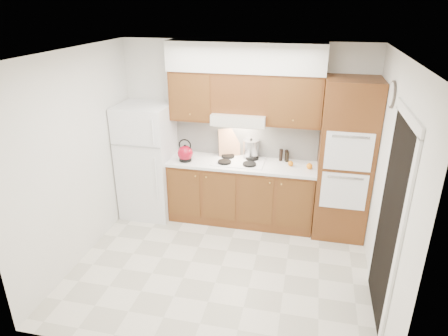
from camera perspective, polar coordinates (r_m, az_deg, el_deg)
name	(u,v)px	position (r m, az deg, el deg)	size (l,w,h in m)	color
floor	(222,266)	(5.18, -0.36, -13.79)	(3.60, 3.60, 0.00)	beige
ceiling	(221,53)	(4.19, -0.44, 16.07)	(3.60, 3.60, 0.00)	white
wall_back	(244,132)	(5.91, 2.89, 5.16)	(3.60, 0.02, 2.60)	white
wall_left	(78,159)	(5.21, -20.08, 1.26)	(0.02, 3.00, 2.60)	white
wall_right	(389,186)	(4.51, 22.49, -2.44)	(0.02, 3.00, 2.60)	white
fridge	(148,161)	(6.12, -10.86, 1.02)	(0.75, 0.72, 1.72)	white
base_cabinets	(241,193)	(5.95, 2.47, -3.54)	(2.11, 0.60, 0.90)	brown
countertop	(242,164)	(5.75, 2.53, 0.61)	(2.13, 0.62, 0.04)	white
backsplash	(245,138)	(5.92, 3.09, 4.36)	(2.11, 0.03, 0.56)	white
oven_cabinet	(345,161)	(5.62, 16.88, 1.03)	(0.70, 0.65, 2.20)	brown
upper_cab_left	(193,95)	(5.77, -4.42, 10.35)	(0.63, 0.33, 0.70)	brown
upper_cab_right	(295,100)	(5.53, 10.12, 9.51)	(0.73, 0.33, 0.70)	brown
range_hood	(240,118)	(5.62, 2.29, 7.17)	(0.75, 0.45, 0.15)	silver
upper_cab_over_hood	(241,92)	(5.59, 2.46, 10.78)	(0.75, 0.33, 0.55)	brown
soffit	(245,57)	(5.49, 3.05, 15.57)	(2.13, 0.36, 0.40)	silver
cooktop	(238,161)	(5.76, 2.08, 0.97)	(0.74, 0.50, 0.01)	white
doorway	(389,224)	(4.31, 22.50, -7.38)	(0.02, 0.90, 2.10)	black
wall_clock	(392,94)	(4.77, 22.91, 9.67)	(0.30, 0.30, 0.02)	#3F3833
kettle	(185,153)	(5.77, -5.57, 2.13)	(0.22, 0.22, 0.22)	maroon
cutting_board	(229,143)	(5.92, 0.77, 3.60)	(0.32, 0.02, 0.42)	tan
stock_pot	(251,148)	(5.86, 3.86, 2.82)	(0.23, 0.23, 0.24)	#BDBCC1
condiment_a	(281,155)	(5.83, 8.13, 1.86)	(0.05, 0.05, 0.18)	black
condiment_b	(286,155)	(5.84, 8.91, 1.80)	(0.05, 0.05, 0.16)	black
condiment_c	(287,157)	(5.81, 9.02, 1.59)	(0.05, 0.05, 0.15)	black
orange_near	(309,166)	(5.63, 12.10, 0.26)	(0.08, 0.08, 0.08)	orange
orange_far	(291,164)	(5.67, 9.50, 0.63)	(0.08, 0.08, 0.08)	orange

